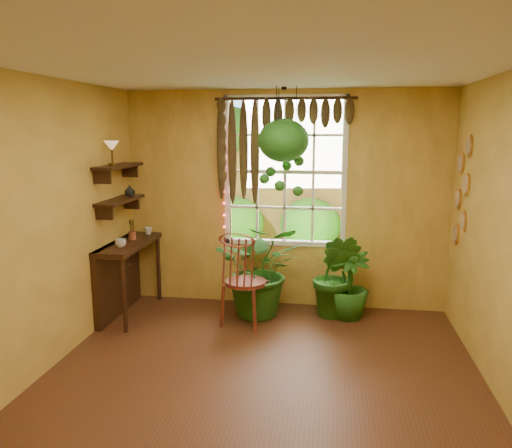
# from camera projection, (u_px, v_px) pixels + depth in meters

# --- Properties ---
(floor) EXTENTS (4.50, 4.50, 0.00)m
(floor) POSITION_uv_depth(u_px,v_px,m) (257.00, 392.00, 4.29)
(floor) COLOR #522617
(floor) RESTS_ON ground
(ceiling) EXTENTS (4.50, 4.50, 0.00)m
(ceiling) POSITION_uv_depth(u_px,v_px,m) (257.00, 66.00, 3.77)
(ceiling) COLOR white
(ceiling) RESTS_ON wall_back
(wall_back) EXTENTS (4.00, 0.00, 4.00)m
(wall_back) POSITION_uv_depth(u_px,v_px,m) (285.00, 200.00, 6.21)
(wall_back) COLOR #E6B54E
(wall_back) RESTS_ON floor
(wall_left) EXTENTS (0.00, 4.50, 4.50)m
(wall_left) POSITION_uv_depth(u_px,v_px,m) (30.00, 232.00, 4.33)
(wall_left) COLOR #E6B54E
(wall_left) RESTS_ON floor
(window) EXTENTS (1.52, 0.10, 1.86)m
(window) POSITION_uv_depth(u_px,v_px,m) (285.00, 172.00, 6.18)
(window) COLOR white
(window) RESTS_ON wall_back
(valance_vine) EXTENTS (1.70, 0.12, 1.10)m
(valance_vine) POSITION_uv_depth(u_px,v_px,m) (278.00, 124.00, 5.96)
(valance_vine) COLOR black
(valance_vine) RESTS_ON window
(string_lights) EXTENTS (0.03, 0.03, 1.54)m
(string_lights) POSITION_uv_depth(u_px,v_px,m) (224.00, 168.00, 6.19)
(string_lights) COLOR #FF2633
(string_lights) RESTS_ON window
(wall_plates) EXTENTS (0.04, 0.32, 1.10)m
(wall_plates) POSITION_uv_depth(u_px,v_px,m) (461.00, 192.00, 5.43)
(wall_plates) COLOR beige
(wall_plates) RESTS_ON wall_right
(counter_ledge) EXTENTS (0.40, 1.20, 0.90)m
(counter_ledge) POSITION_uv_depth(u_px,v_px,m) (121.00, 270.00, 6.02)
(counter_ledge) COLOR black
(counter_ledge) RESTS_ON floor
(shelf_lower) EXTENTS (0.25, 0.90, 0.04)m
(shelf_lower) POSITION_uv_depth(u_px,v_px,m) (120.00, 200.00, 5.86)
(shelf_lower) COLOR black
(shelf_lower) RESTS_ON wall_left
(shelf_upper) EXTENTS (0.25, 0.90, 0.04)m
(shelf_upper) POSITION_uv_depth(u_px,v_px,m) (119.00, 166.00, 5.78)
(shelf_upper) COLOR black
(shelf_upper) RESTS_ON wall_left
(backyard) EXTENTS (14.00, 10.00, 12.00)m
(backyard) POSITION_uv_depth(u_px,v_px,m) (317.00, 173.00, 10.68)
(backyard) COLOR #205D1A
(backyard) RESTS_ON ground
(windsor_chair) EXTENTS (0.58, 0.60, 1.27)m
(windsor_chair) POSITION_uv_depth(u_px,v_px,m) (244.00, 294.00, 5.70)
(windsor_chair) COLOR maroon
(windsor_chair) RESTS_ON floor
(potted_plant_left) EXTENTS (1.08, 0.95, 1.15)m
(potted_plant_left) POSITION_uv_depth(u_px,v_px,m) (261.00, 269.00, 5.96)
(potted_plant_left) COLOR #184712
(potted_plant_left) RESTS_ON floor
(potted_plant_mid) EXTENTS (0.68, 0.61, 1.03)m
(potted_plant_mid) POSITION_uv_depth(u_px,v_px,m) (336.00, 276.00, 5.91)
(potted_plant_mid) COLOR #184712
(potted_plant_mid) RESTS_ON floor
(potted_plant_right) EXTENTS (0.53, 0.53, 0.85)m
(potted_plant_right) POSITION_uv_depth(u_px,v_px,m) (349.00, 283.00, 5.91)
(potted_plant_right) COLOR #184712
(potted_plant_right) RESTS_ON floor
(hanging_basket) EXTENTS (0.59, 0.59, 1.27)m
(hanging_basket) POSITION_uv_depth(u_px,v_px,m) (283.00, 149.00, 5.80)
(hanging_basket) COLOR black
(hanging_basket) RESTS_ON ceiling
(cup_a) EXTENTS (0.16, 0.16, 0.10)m
(cup_a) POSITION_uv_depth(u_px,v_px,m) (121.00, 243.00, 5.67)
(cup_a) COLOR silver
(cup_a) RESTS_ON counter_ledge
(cup_b) EXTENTS (0.11, 0.11, 0.09)m
(cup_b) POSITION_uv_depth(u_px,v_px,m) (148.00, 231.00, 6.35)
(cup_b) COLOR beige
(cup_b) RESTS_ON counter_ledge
(brush_jar) EXTENTS (0.09, 0.09, 0.31)m
(brush_jar) POSITION_uv_depth(u_px,v_px,m) (132.00, 230.00, 6.04)
(brush_jar) COLOR brown
(brush_jar) RESTS_ON counter_ledge
(shelf_vase) EXTENTS (0.16, 0.16, 0.13)m
(shelf_vase) POSITION_uv_depth(u_px,v_px,m) (130.00, 190.00, 6.10)
(shelf_vase) COLOR #B2AD99
(shelf_vase) RESTS_ON shelf_lower
(tiffany_lamp) EXTENTS (0.17, 0.17, 0.28)m
(tiffany_lamp) POSITION_uv_depth(u_px,v_px,m) (112.00, 147.00, 5.56)
(tiffany_lamp) COLOR #543C18
(tiffany_lamp) RESTS_ON shelf_upper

